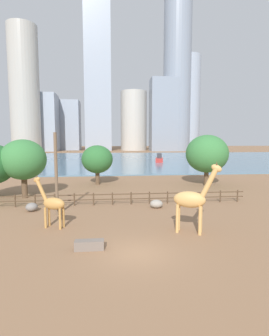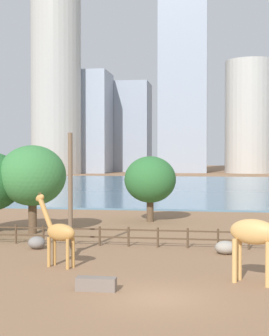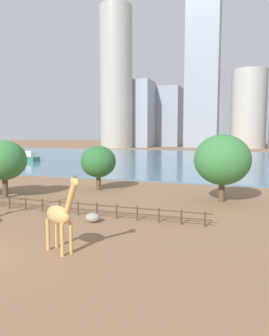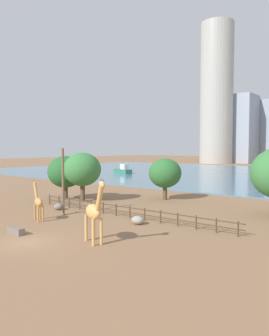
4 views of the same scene
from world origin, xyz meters
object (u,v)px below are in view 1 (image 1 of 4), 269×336
at_px(boulder_by_pole, 156,204).
at_px(tree_left_small, 97,159).
at_px(boulder_near_fence, 32,207).
at_px(utility_pole, 56,174).
at_px(boat_tug, 159,159).
at_px(feeding_trough, 89,245).
at_px(tree_right_tall, 207,154).
at_px(tree_left_large, 23,160).
at_px(giraffe_tall, 192,199).
at_px(giraffe_companion, 52,203).
at_px(boat_ferry, 201,152).

distance_m(boulder_by_pole, tree_left_small, 16.34).
distance_m(boulder_near_fence, tree_left_small, 16.09).
distance_m(utility_pole, boat_tug, 57.42).
relative_size(feeding_trough, tree_right_tall, 0.24).
bearing_deg(boulder_near_fence, tree_left_large, 111.95).
bearing_deg(giraffe_tall, feeding_trough, -138.49).
height_order(giraffe_tall, boat_tug, giraffe_tall).
xyz_separation_m(giraffe_companion, boulder_near_fence, (-2.97, 4.96, -1.50)).
height_order(giraffe_tall, boulder_by_pole, giraffe_tall).
bearing_deg(feeding_trough, tree_left_small, 90.98).
xyz_separation_m(giraffe_companion, feeding_trough, (3.10, -4.49, -1.61)).
height_order(boulder_by_pole, feeding_trough, boulder_by_pole).
height_order(giraffe_tall, giraffe_companion, giraffe_tall).
bearing_deg(tree_right_tall, utility_pole, -144.41).
bearing_deg(tree_right_tall, tree_left_small, 171.71).
distance_m(utility_pole, boulder_by_pole, 10.05).
height_order(giraffe_companion, feeding_trough, giraffe_companion).
distance_m(giraffe_companion, feeding_trough, 5.69).
distance_m(boulder_near_fence, boulder_by_pole, 12.03).
height_order(giraffe_companion, utility_pole, utility_pole).
relative_size(giraffe_companion, boulder_by_pole, 3.15).
relative_size(boulder_by_pole, feeding_trough, 0.72).
relative_size(boulder_by_pole, boat_ferry, 0.14).
distance_m(giraffe_tall, feeding_trough, 7.90).
bearing_deg(feeding_trough, boulder_near_fence, 122.71).
distance_m(boulder_near_fence, boat_tug, 57.00).
distance_m(giraffe_companion, boat_tug, 60.55).
xyz_separation_m(boulder_near_fence, tree_left_small, (5.65, 14.67, 3.42)).
distance_m(boulder_by_pole, boat_ferry, 91.09).
bearing_deg(tree_left_large, utility_pole, -56.02).
distance_m(feeding_trough, tree_left_large, 18.29).
height_order(boulder_by_pole, boat_tug, boat_tug).
distance_m(utility_pole, boat_ferry, 96.44).
xyz_separation_m(utility_pole, boat_ferry, (44.63, 85.47, -2.18)).
bearing_deg(feeding_trough, utility_pole, 113.12).
height_order(feeding_trough, boat_ferry, boat_ferry).
distance_m(giraffe_companion, boat_ferry, 99.39).
bearing_deg(boulder_by_pole, boat_ferry, 67.23).
distance_m(tree_left_large, tree_left_small, 11.79).
distance_m(boulder_near_fence, boat_ferry, 96.41).
height_order(boulder_near_fence, tree_right_tall, tree_right_tall).
bearing_deg(utility_pole, tree_left_small, 79.48).
xyz_separation_m(giraffe_tall, tree_left_large, (-15.80, 13.31, 2.00)).
xyz_separation_m(giraffe_companion, boat_tug, (19.70, 57.25, -0.82)).
relative_size(giraffe_companion, tree_right_tall, 0.54).
distance_m(utility_pole, tree_left_large, 9.24).
height_order(boulder_near_fence, feeding_trough, boulder_near_fence).
distance_m(giraffe_tall, tree_left_small, 23.15).
relative_size(boulder_near_fence, tree_left_small, 0.19).
xyz_separation_m(utility_pole, tree_right_tall, (19.24, 13.77, 0.99)).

